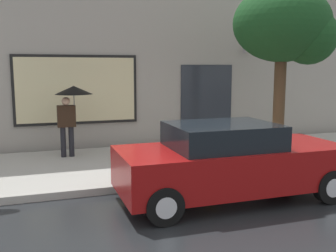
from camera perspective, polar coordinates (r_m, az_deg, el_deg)
ground_plane at (r=7.45m, az=2.95°, el=-11.20°), size 60.00×60.00×0.00m
sidewalk at (r=10.16m, az=-3.31°, el=-5.39°), size 20.00×4.00×0.15m
building_facade at (r=12.33m, az=-6.65°, el=12.93°), size 20.00×0.67×7.00m
parked_car at (r=7.58m, az=9.04°, el=-5.19°), size 4.35×1.84×1.48m
fire_hydrant at (r=9.63m, az=6.41°, el=-3.31°), size 0.30×0.44×0.82m
pedestrian_with_umbrella at (r=10.65m, az=-13.86°, el=3.60°), size 0.98×0.98×1.89m
street_tree at (r=10.87m, az=17.00°, el=13.50°), size 2.63×2.23×4.47m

